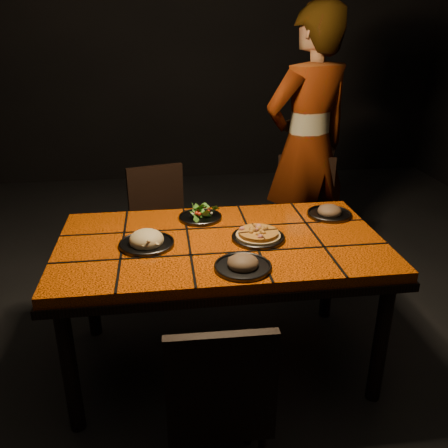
{
  "coord_description": "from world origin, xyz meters",
  "views": [
    {
      "loc": [
        -0.27,
        -2.11,
        1.74
      ],
      "look_at": [
        0.02,
        0.03,
        0.82
      ],
      "focal_mm": 38.0,
      "sensor_mm": 36.0,
      "label": 1
    }
  ],
  "objects": [
    {
      "name": "room_shell",
      "position": [
        0.0,
        0.0,
        1.5
      ],
      "size": [
        6.04,
        7.04,
        3.08
      ],
      "color": "black",
      "rests_on": "ground"
    },
    {
      "name": "dining_table",
      "position": [
        0.0,
        0.0,
        0.67
      ],
      "size": [
        1.62,
        0.92,
        0.75
      ],
      "color": "#DA4F06",
      "rests_on": "ground"
    },
    {
      "name": "chair_near",
      "position": [
        -0.11,
        -0.79,
        0.48
      ],
      "size": [
        0.38,
        0.38,
        0.83
      ],
      "rotation": [
        0.0,
        0.0,
        3.12
      ],
      "color": "black",
      "rests_on": "ground"
    },
    {
      "name": "chair_far_left",
      "position": [
        -0.3,
        0.92,
        0.49
      ],
      "size": [
        0.47,
        0.47,
        0.85
      ],
      "rotation": [
        0.0,
        0.0,
        0.24
      ],
      "color": "black",
      "rests_on": "ground"
    },
    {
      "name": "chair_far_right",
      "position": [
        0.7,
        0.9,
        0.51
      ],
      "size": [
        0.51,
        0.51,
        0.88
      ],
      "rotation": [
        0.0,
        0.0,
        -0.33
      ],
      "color": "black",
      "rests_on": "ground"
    },
    {
      "name": "diner",
      "position": [
        0.74,
        1.03,
        0.94
      ],
      "size": [
        0.8,
        0.67,
        1.88
      ],
      "primitive_type": "imported",
      "rotation": [
        0.0,
        0.0,
        3.51
      ],
      "color": "brown",
      "rests_on": "ground"
    },
    {
      "name": "plate_pizza",
      "position": [
        0.18,
        -0.02,
        0.77
      ],
      "size": [
        0.27,
        0.27,
        0.04
      ],
      "color": "#36363B",
      "rests_on": "dining_table"
    },
    {
      "name": "plate_pasta",
      "position": [
        -0.36,
        -0.02,
        0.77
      ],
      "size": [
        0.27,
        0.27,
        0.09
      ],
      "color": "#36363B",
      "rests_on": "dining_table"
    },
    {
      "name": "plate_salad",
      "position": [
        -0.08,
        0.28,
        0.78
      ],
      "size": [
        0.24,
        0.24,
        0.07
      ],
      "color": "#36363B",
      "rests_on": "dining_table"
    },
    {
      "name": "plate_mushroom_a",
      "position": [
        0.06,
        -0.31,
        0.77
      ],
      "size": [
        0.25,
        0.25,
        0.08
      ],
      "color": "#36363B",
      "rests_on": "dining_table"
    },
    {
      "name": "plate_mushroom_b",
      "position": [
        0.64,
        0.24,
        0.77
      ],
      "size": [
        0.24,
        0.24,
        0.08
      ],
      "color": "#36363B",
      "rests_on": "dining_table"
    }
  ]
}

